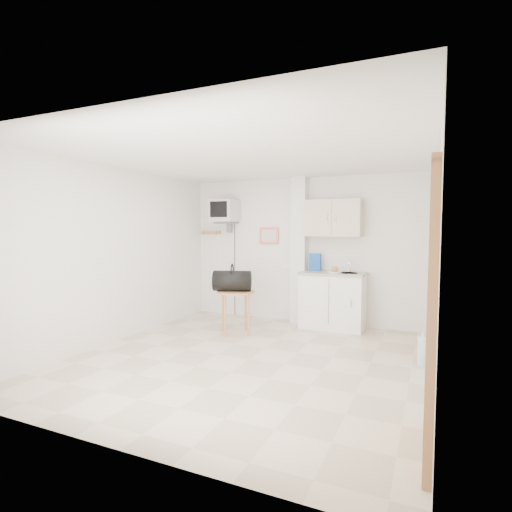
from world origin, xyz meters
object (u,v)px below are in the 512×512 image
at_px(crt_television, 224,212).
at_px(duffel_bag, 232,281).
at_px(water_bottle, 423,350).
at_px(round_table, 236,297).

relative_size(crt_television, duffel_bag, 3.34).
relative_size(duffel_bag, water_bottle, 1.67).
xyz_separation_m(round_table, water_bottle, (2.69, -0.35, -0.40)).
bearing_deg(round_table, crt_television, 126.40).
bearing_deg(water_bottle, crt_television, 158.51).
distance_m(duffel_bag, water_bottle, 2.83).
relative_size(round_table, water_bottle, 1.73).
height_order(crt_television, water_bottle, crt_television).
xyz_separation_m(duffel_bag, water_bottle, (2.73, -0.31, -0.65)).
bearing_deg(crt_television, duffel_bag, -56.09).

